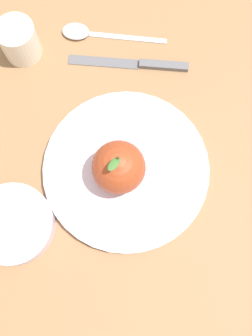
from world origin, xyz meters
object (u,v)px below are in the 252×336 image
(side_bowl, at_px, (13,224))
(spoon, at_px, (88,33))
(knife, at_px, (139,64))
(cup, at_px, (19,40))
(apple, at_px, (119,167))
(dinner_plate, at_px, (126,170))

(side_bowl, distance_m, spoon, 0.36)
(knife, distance_m, spoon, 0.11)
(cup, bearing_deg, apple, 70.39)
(dinner_plate, relative_size, apple, 2.76)
(dinner_plate, distance_m, spoon, 0.26)
(cup, bearing_deg, spoon, 140.38)
(dinner_plate, xyz_separation_m, apple, (0.01, -0.00, 0.05))
(side_bowl, relative_size, cup, 1.83)
(apple, height_order, knife, apple)
(knife, relative_size, spoon, 1.09)
(cup, xyz_separation_m, knife, (-0.09, 0.18, -0.03))
(spoon, bearing_deg, dinner_plate, 48.50)
(apple, bearing_deg, dinner_plate, 162.43)
(dinner_plate, bearing_deg, apple, -17.57)
(spoon, bearing_deg, cup, -39.62)
(dinner_plate, distance_m, cup, 0.28)
(cup, bearing_deg, dinner_plate, 73.23)
(dinner_plate, xyz_separation_m, spoon, (-0.17, -0.19, -0.00))
(apple, bearing_deg, side_bowl, -30.25)
(dinner_plate, bearing_deg, spoon, -131.50)
(dinner_plate, bearing_deg, cup, -106.77)
(apple, height_order, cup, apple)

